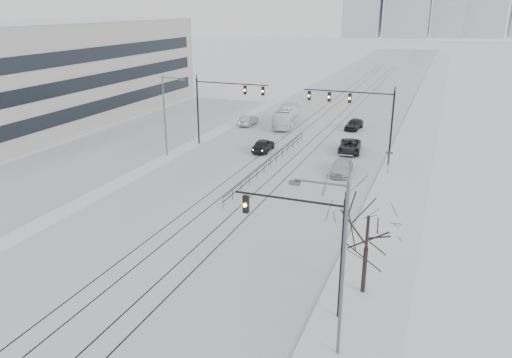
% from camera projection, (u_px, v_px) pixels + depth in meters
% --- Properties ---
extents(ground, '(500.00, 500.00, 0.00)m').
position_uv_depth(ground, '(80.00, 332.00, 26.08)').
color(ground, white).
rests_on(ground, ground).
extents(road, '(22.00, 260.00, 0.02)m').
position_uv_depth(road, '(334.00, 113.00, 78.96)').
color(road, silver).
rests_on(road, ground).
extents(sidewalk_east, '(5.00, 260.00, 0.16)m').
position_uv_depth(sidewalk_east, '(423.00, 119.00, 74.36)').
color(sidewalk_east, silver).
rests_on(sidewalk_east, ground).
extents(curb, '(0.10, 260.00, 0.12)m').
position_uv_depth(curb, '(406.00, 118.00, 75.19)').
color(curb, gray).
rests_on(curb, ground).
extents(parking_strip, '(14.00, 60.00, 0.03)m').
position_uv_depth(parking_strip, '(136.00, 139.00, 63.70)').
color(parking_strip, silver).
rests_on(parking_strip, ground).
extents(tram_rails, '(5.30, 180.00, 0.01)m').
position_uv_depth(tram_rails, '(298.00, 144.00, 61.33)').
color(tram_rails, black).
rests_on(tram_rails, ground).
extents(office_building, '(20.20, 62.20, 14.11)m').
position_uv_depth(office_building, '(19.00, 76.00, 67.47)').
color(office_building, '#ABA9A2').
rests_on(office_building, ground).
extents(traffic_mast_near, '(6.10, 0.37, 7.00)m').
position_uv_depth(traffic_mast_near, '(313.00, 238.00, 26.21)').
color(traffic_mast_near, black).
rests_on(traffic_mast_near, ground).
extents(traffic_mast_ne, '(9.60, 0.37, 8.00)m').
position_uv_depth(traffic_mast_ne, '(360.00, 110.00, 52.26)').
color(traffic_mast_ne, black).
rests_on(traffic_mast_ne, ground).
extents(traffic_mast_nw, '(9.10, 0.37, 8.00)m').
position_uv_depth(traffic_mast_nw, '(220.00, 100.00, 58.86)').
color(traffic_mast_nw, black).
rests_on(traffic_mast_nw, ground).
extents(street_light_east, '(2.73, 0.25, 9.00)m').
position_uv_depth(street_light_east, '(337.00, 259.00, 22.70)').
color(street_light_east, '#595B60').
rests_on(street_light_east, ground).
extents(street_light_west, '(2.73, 0.25, 9.00)m').
position_uv_depth(street_light_west, '(167.00, 110.00, 54.94)').
color(street_light_west, '#595B60').
rests_on(street_light_west, ground).
extents(bare_tree, '(4.40, 4.40, 6.10)m').
position_uv_depth(bare_tree, '(368.00, 224.00, 28.06)').
color(bare_tree, black).
rests_on(bare_tree, ground).
extents(median_fence, '(0.06, 24.00, 1.00)m').
position_uv_depth(median_fence, '(271.00, 163.00, 52.35)').
color(median_fence, black).
rests_on(median_fence, ground).
extents(street_sign, '(0.70, 0.06, 2.40)m').
position_uv_depth(street_sign, '(389.00, 159.00, 49.75)').
color(street_sign, '#595B60').
rests_on(street_sign, ground).
extents(sedan_sb_inner, '(1.96, 4.49, 1.50)m').
position_uv_depth(sedan_sb_inner, '(263.00, 145.00, 58.07)').
color(sedan_sb_inner, black).
rests_on(sedan_sb_inner, ground).
extents(sedan_sb_outer, '(1.57, 4.44, 1.46)m').
position_uv_depth(sedan_sb_outer, '(248.00, 120.00, 70.82)').
color(sedan_sb_outer, '#9DA0A4').
rests_on(sedan_sb_outer, ground).
extents(sedan_nb_front, '(3.01, 5.44, 1.44)m').
position_uv_depth(sedan_nb_front, '(350.00, 146.00, 57.70)').
color(sedan_nb_front, black).
rests_on(sedan_nb_front, ground).
extents(sedan_nb_right, '(2.34, 4.95, 1.40)m').
position_uv_depth(sedan_nb_right, '(342.00, 167.00, 50.39)').
color(sedan_nb_right, silver).
rests_on(sedan_nb_right, ground).
extents(sedan_nb_far, '(2.20, 4.49, 1.47)m').
position_uv_depth(sedan_nb_far, '(354.00, 124.00, 68.38)').
color(sedan_nb_far, black).
rests_on(sedan_nb_far, ground).
extents(box_truck, '(3.59, 9.98, 2.72)m').
position_uv_depth(box_truck, '(287.00, 116.00, 70.42)').
color(box_truck, white).
rests_on(box_truck, ground).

